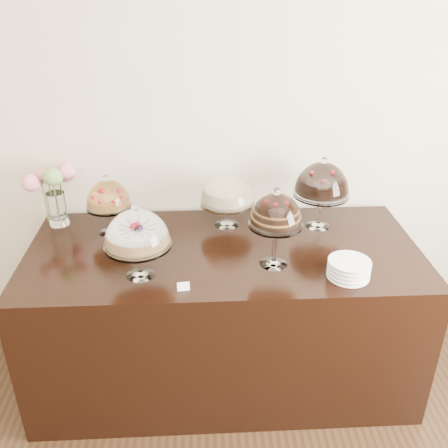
{
  "coord_description": "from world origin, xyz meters",
  "views": [
    {
      "loc": [
        -0.16,
        0.03,
        2.31
      ],
      "look_at": [
        -0.03,
        2.4,
        1.08
      ],
      "focal_mm": 40.0,
      "sensor_mm": 36.0,
      "label": 1
    }
  ],
  "objects_px": {
    "cake_stand_sugar_sponge": "(137,232)",
    "cake_stand_cheesecake": "(227,193)",
    "cake_stand_choco_layer": "(276,213)",
    "flower_vase": "(54,187)",
    "display_counter": "(224,313)",
    "cake_stand_dark_choco": "(322,182)",
    "plate_stack": "(349,269)",
    "cake_stand_fruit_tart": "(108,197)"
  },
  "relations": [
    {
      "from": "cake_stand_dark_choco",
      "to": "plate_stack",
      "type": "height_order",
      "value": "cake_stand_dark_choco"
    },
    {
      "from": "cake_stand_fruit_tart",
      "to": "flower_vase",
      "type": "relative_size",
      "value": 0.93
    },
    {
      "from": "cake_stand_dark_choco",
      "to": "plate_stack",
      "type": "xyz_separation_m",
      "value": [
        0.03,
        -0.57,
        -0.24
      ]
    },
    {
      "from": "cake_stand_dark_choco",
      "to": "cake_stand_fruit_tart",
      "type": "height_order",
      "value": "cake_stand_dark_choco"
    },
    {
      "from": "cake_stand_cheesecake",
      "to": "cake_stand_fruit_tart",
      "type": "height_order",
      "value": "cake_stand_fruit_tart"
    },
    {
      "from": "cake_stand_choco_layer",
      "to": "flower_vase",
      "type": "distance_m",
      "value": 1.36
    },
    {
      "from": "flower_vase",
      "to": "cake_stand_fruit_tart",
      "type": "bearing_deg",
      "value": -21.2
    },
    {
      "from": "display_counter",
      "to": "plate_stack",
      "type": "bearing_deg",
      "value": -27.75
    },
    {
      "from": "cake_stand_sugar_sponge",
      "to": "flower_vase",
      "type": "distance_m",
      "value": 0.82
    },
    {
      "from": "cake_stand_choco_layer",
      "to": "plate_stack",
      "type": "relative_size",
      "value": 2.11
    },
    {
      "from": "display_counter",
      "to": "cake_stand_choco_layer",
      "type": "distance_m",
      "value": 0.81
    },
    {
      "from": "cake_stand_dark_choco",
      "to": "cake_stand_choco_layer",
      "type": "bearing_deg",
      "value": -128.48
    },
    {
      "from": "cake_stand_fruit_tart",
      "to": "plate_stack",
      "type": "bearing_deg",
      "value": -23.56
    },
    {
      "from": "flower_vase",
      "to": "display_counter",
      "type": "bearing_deg",
      "value": -19.98
    },
    {
      "from": "cake_stand_dark_choco",
      "to": "plate_stack",
      "type": "bearing_deg",
      "value": -87.19
    },
    {
      "from": "display_counter",
      "to": "cake_stand_cheesecake",
      "type": "height_order",
      "value": "cake_stand_cheesecake"
    },
    {
      "from": "cake_stand_sugar_sponge",
      "to": "cake_stand_cheesecake",
      "type": "height_order",
      "value": "cake_stand_sugar_sponge"
    },
    {
      "from": "display_counter",
      "to": "cake_stand_cheesecake",
      "type": "distance_m",
      "value": 0.73
    },
    {
      "from": "flower_vase",
      "to": "cake_stand_choco_layer",
      "type": "bearing_deg",
      "value": -23.31
    },
    {
      "from": "display_counter",
      "to": "cake_stand_fruit_tart",
      "type": "bearing_deg",
      "value": 160.66
    },
    {
      "from": "cake_stand_sugar_sponge",
      "to": "cake_stand_fruit_tart",
      "type": "relative_size",
      "value": 1.09
    },
    {
      "from": "cake_stand_choco_layer",
      "to": "cake_stand_fruit_tart",
      "type": "distance_m",
      "value": 1.0
    },
    {
      "from": "cake_stand_sugar_sponge",
      "to": "flower_vase",
      "type": "xyz_separation_m",
      "value": [
        -0.55,
        0.61,
        -0.0
      ]
    },
    {
      "from": "cake_stand_sugar_sponge",
      "to": "cake_stand_dark_choco",
      "type": "bearing_deg",
      "value": 25.45
    },
    {
      "from": "display_counter",
      "to": "cake_stand_dark_choco",
      "type": "distance_m",
      "value": 0.98
    },
    {
      "from": "display_counter",
      "to": "cake_stand_dark_choco",
      "type": "bearing_deg",
      "value": 22.31
    },
    {
      "from": "cake_stand_sugar_sponge",
      "to": "cake_stand_choco_layer",
      "type": "height_order",
      "value": "cake_stand_choco_layer"
    },
    {
      "from": "cake_stand_dark_choco",
      "to": "flower_vase",
      "type": "relative_size",
      "value": 1.12
    },
    {
      "from": "cake_stand_fruit_tart",
      "to": "flower_vase",
      "type": "height_order",
      "value": "flower_vase"
    },
    {
      "from": "cake_stand_sugar_sponge",
      "to": "plate_stack",
      "type": "height_order",
      "value": "cake_stand_sugar_sponge"
    },
    {
      "from": "cake_stand_fruit_tart",
      "to": "cake_stand_cheesecake",
      "type": "bearing_deg",
      "value": 5.14
    },
    {
      "from": "cake_stand_sugar_sponge",
      "to": "cake_stand_fruit_tart",
      "type": "xyz_separation_m",
      "value": [
        -0.22,
        0.48,
        -0.02
      ]
    },
    {
      "from": "cake_stand_choco_layer",
      "to": "flower_vase",
      "type": "bearing_deg",
      "value": 156.69
    },
    {
      "from": "cake_stand_choco_layer",
      "to": "plate_stack",
      "type": "bearing_deg",
      "value": -22.27
    },
    {
      "from": "cake_stand_choco_layer",
      "to": "cake_stand_sugar_sponge",
      "type": "bearing_deg",
      "value": -174.21
    },
    {
      "from": "cake_stand_choco_layer",
      "to": "cake_stand_dark_choco",
      "type": "height_order",
      "value": "cake_stand_dark_choco"
    },
    {
      "from": "display_counter",
      "to": "cake_stand_dark_choco",
      "type": "xyz_separation_m",
      "value": [
        0.59,
        0.24,
        0.74
      ]
    },
    {
      "from": "cake_stand_cheesecake",
      "to": "cake_stand_sugar_sponge",
      "type": "bearing_deg",
      "value": -131.48
    },
    {
      "from": "cake_stand_sugar_sponge",
      "to": "cake_stand_dark_choco",
      "type": "xyz_separation_m",
      "value": [
        1.03,
        0.49,
        0.04
      ]
    },
    {
      "from": "flower_vase",
      "to": "plate_stack",
      "type": "xyz_separation_m",
      "value": [
        1.61,
        -0.69,
        -0.2
      ]
    },
    {
      "from": "cake_stand_cheesecake",
      "to": "cake_stand_fruit_tart",
      "type": "distance_m",
      "value": 0.7
    },
    {
      "from": "display_counter",
      "to": "plate_stack",
      "type": "xyz_separation_m",
      "value": [
        0.62,
        -0.33,
        0.5
      ]
    }
  ]
}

